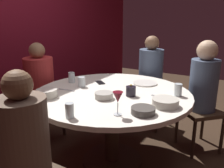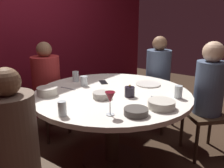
# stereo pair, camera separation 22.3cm
# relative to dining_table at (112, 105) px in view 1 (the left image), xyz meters

# --- Properties ---
(ground_plane) EXTENTS (8.00, 8.00, 0.00)m
(ground_plane) POSITION_rel_dining_table_xyz_m (0.00, 0.00, -0.61)
(ground_plane) COLOR #382619
(back_wall) EXTENTS (6.00, 0.10, 2.60)m
(back_wall) POSITION_rel_dining_table_xyz_m (0.00, 1.54, 0.69)
(back_wall) COLOR maroon
(back_wall) RESTS_ON ground
(dining_table) EXTENTS (1.48, 1.48, 0.74)m
(dining_table) POSITION_rel_dining_table_xyz_m (0.00, 0.00, 0.00)
(dining_table) COLOR silver
(dining_table) RESTS_ON ground
(seated_diner_left) EXTENTS (0.40, 0.40, 1.16)m
(seated_diner_left) POSITION_rel_dining_table_xyz_m (-1.03, 0.00, 0.10)
(seated_diner_left) COLOR #3F2D1E
(seated_diner_left) RESTS_ON ground
(seated_diner_back) EXTENTS (0.40, 0.40, 1.15)m
(seated_diner_back) POSITION_rel_dining_table_xyz_m (0.00, 0.96, 0.10)
(seated_diner_back) COLOR #3F2D1E
(seated_diner_back) RESTS_ON ground
(seated_diner_right) EXTENTS (0.40, 0.40, 1.20)m
(seated_diner_right) POSITION_rel_dining_table_xyz_m (0.98, 0.00, 0.12)
(seated_diner_right) COLOR #3F2D1E
(seated_diner_right) RESTS_ON ground
(seated_diner_front_right) EXTENTS (0.57, 0.57, 1.20)m
(seated_diner_front_right) POSITION_rel_dining_table_xyz_m (0.70, -0.70, 0.13)
(seated_diner_front_right) COLOR #3F2D1E
(seated_diner_front_right) RESTS_ON ground
(candle_holder) EXTENTS (0.09, 0.09, 0.11)m
(candle_holder) POSITION_rel_dining_table_xyz_m (-0.01, -0.20, 0.18)
(candle_holder) COLOR black
(candle_holder) RESTS_ON dining_table
(wine_glass) EXTENTS (0.08, 0.08, 0.18)m
(wine_glass) POSITION_rel_dining_table_xyz_m (-0.44, -0.31, 0.26)
(wine_glass) COLOR silver
(wine_glass) RESTS_ON dining_table
(dinner_plate) EXTENTS (0.26, 0.26, 0.01)m
(dinner_plate) POSITION_rel_dining_table_xyz_m (0.42, -0.16, 0.14)
(dinner_plate) COLOR silver
(dinner_plate) RESTS_ON dining_table
(cell_phone) EXTENTS (0.14, 0.15, 0.01)m
(cell_phone) POSITION_rel_dining_table_xyz_m (0.21, 0.27, 0.14)
(cell_phone) COLOR black
(cell_phone) RESTS_ON dining_table
(bowl_serving_large) EXTENTS (0.21, 0.21, 0.06)m
(bowl_serving_large) POSITION_rel_dining_table_xyz_m (-0.09, -0.55, 0.16)
(bowl_serving_large) COLOR beige
(bowl_serving_large) RESTS_ON dining_table
(bowl_salad_center) EXTENTS (0.18, 0.18, 0.05)m
(bowl_salad_center) POSITION_rel_dining_table_xyz_m (-0.32, -0.46, 0.16)
(bowl_salad_center) COLOR #4C4742
(bowl_salad_center) RESTS_ON dining_table
(bowl_small_white) EXTENTS (0.18, 0.18, 0.07)m
(bowl_small_white) POSITION_rel_dining_table_xyz_m (-0.42, 0.42, 0.17)
(bowl_small_white) COLOR beige
(bowl_small_white) RESTS_ON dining_table
(bowl_sauce_side) EXTENTS (0.16, 0.16, 0.05)m
(bowl_sauce_side) POSITION_rel_dining_table_xyz_m (-0.19, -0.03, 0.16)
(bowl_sauce_side) COLOR #B2ADA3
(bowl_sauce_side) RESTS_ON dining_table
(cup_near_candle) EXTENTS (0.07, 0.07, 0.11)m
(cup_near_candle) POSITION_rel_dining_table_xyz_m (0.21, -0.56, 0.19)
(cup_near_candle) COLOR silver
(cup_near_candle) RESTS_ON dining_table
(cup_by_left_diner) EXTENTS (0.06, 0.06, 0.11)m
(cup_by_left_diner) POSITION_rel_dining_table_xyz_m (-0.65, -0.04, 0.19)
(cup_by_left_diner) COLOR silver
(cup_by_left_diner) RESTS_ON dining_table
(cup_by_right_diner) EXTENTS (0.07, 0.07, 0.11)m
(cup_by_right_diner) POSITION_rel_dining_table_xyz_m (0.07, 0.54, 0.19)
(cup_by_right_diner) COLOR silver
(cup_by_right_diner) RESTS_ON dining_table
(cup_center_front) EXTENTS (0.07, 0.07, 0.10)m
(cup_center_front) POSITION_rel_dining_table_xyz_m (0.00, 0.36, 0.18)
(cup_center_front) COLOR silver
(cup_center_front) RESTS_ON dining_table
(fork_near_plate) EXTENTS (0.02, 0.18, 0.01)m
(fork_near_plate) POSITION_rel_dining_table_xyz_m (0.11, -0.45, 0.14)
(fork_near_plate) COLOR #B7B7BC
(fork_near_plate) RESTS_ON dining_table
(knife_near_plate) EXTENTS (0.04, 0.18, 0.01)m
(knife_near_plate) POSITION_rel_dining_table_xyz_m (-0.17, 0.41, 0.14)
(knife_near_plate) COLOR #B7B7BC
(knife_near_plate) RESTS_ON dining_table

